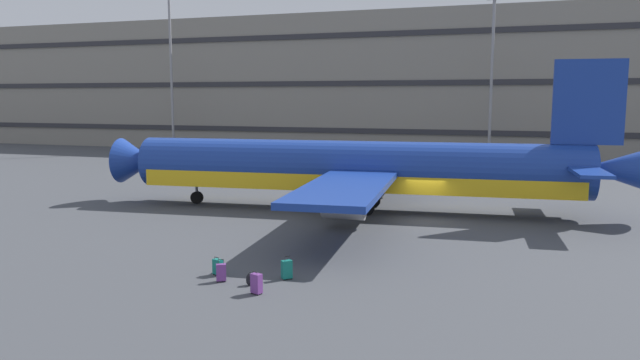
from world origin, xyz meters
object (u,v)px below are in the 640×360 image
(suitcase_black, at_px, (256,283))
(suitcase_red, at_px, (287,269))
(suitcase_teal, at_px, (218,267))
(airliner, at_px, (359,169))
(backpack_orange, at_px, (250,280))
(suitcase_small, at_px, (221,272))

(suitcase_black, xyz_separation_m, suitcase_red, (0.41, 2.21, 0.00))
(suitcase_teal, relative_size, suitcase_red, 0.79)
(airliner, height_order, backpack_orange, airliner)
(airliner, bearing_deg, suitcase_red, -85.96)
(suitcase_teal, bearing_deg, suitcase_black, -34.20)
(airliner, xyz_separation_m, suitcase_teal, (-1.93, -16.89, -2.50))
(airliner, distance_m, suitcase_teal, 17.18)
(suitcase_teal, xyz_separation_m, backpack_orange, (1.96, -0.92, -0.14))
(backpack_orange, bearing_deg, suitcase_small, 175.24)
(suitcase_red, distance_m, backpack_orange, 1.75)
(airliner, distance_m, suitcase_small, 17.92)
(suitcase_red, bearing_deg, suitcase_small, -154.51)
(suitcase_teal, distance_m, suitcase_black, 3.24)
(airliner, distance_m, suitcase_black, 18.89)
(airliner, height_order, suitcase_small, airliner)
(suitcase_teal, height_order, backpack_orange, suitcase_teal)
(airliner, relative_size, suitcase_red, 34.90)
(suitcase_black, bearing_deg, suitcase_red, 79.44)
(suitcase_red, height_order, suitcase_small, suitcase_red)
(suitcase_teal, distance_m, suitcase_small, 0.99)
(suitcase_red, xyz_separation_m, suitcase_small, (-2.51, -1.20, -0.03))
(suitcase_black, bearing_deg, suitcase_small, 154.18)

